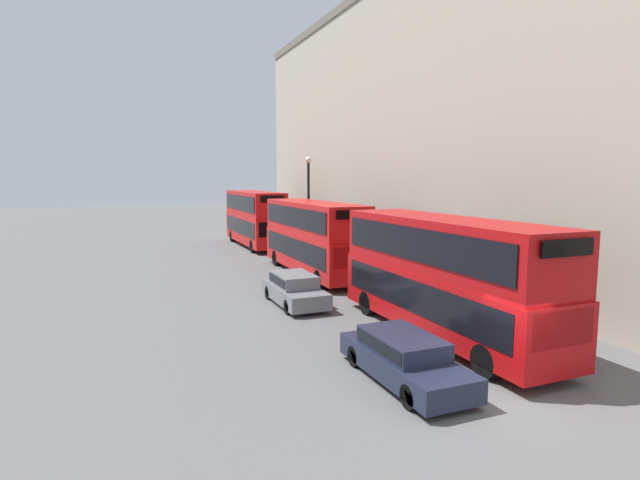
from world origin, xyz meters
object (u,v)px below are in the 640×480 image
at_px(bus_third_in_queue, 255,216).
at_px(car_hatchback, 294,288).
at_px(bus_second_in_queue, 313,235).
at_px(pedestrian, 465,296).
at_px(bus_leading, 444,272).
at_px(car_dark_sedan, 404,356).

xyz_separation_m(bus_third_in_queue, car_hatchback, (-3.40, -19.50, -1.75)).
relative_size(bus_second_in_queue, car_hatchback, 2.40).
xyz_separation_m(bus_second_in_queue, pedestrian, (2.62, -10.57, -1.56)).
bearing_deg(bus_second_in_queue, car_hatchback, -118.59).
height_order(bus_leading, car_hatchback, bus_leading).
distance_m(bus_third_in_queue, pedestrian, 24.04).
xyz_separation_m(bus_leading, car_hatchback, (-3.40, 6.35, -1.63)).
distance_m(bus_second_in_queue, car_dark_sedan, 15.92).
distance_m(bus_second_in_queue, pedestrian, 11.00).
bearing_deg(bus_third_in_queue, car_hatchback, -99.89).
relative_size(car_dark_sedan, pedestrian, 2.73).
height_order(bus_leading, bus_third_in_queue, bus_third_in_queue).
bearing_deg(bus_leading, pedestrian, 37.72).
distance_m(bus_third_in_queue, car_hatchback, 19.88).
relative_size(bus_leading, pedestrian, 5.96).
xyz_separation_m(bus_leading, pedestrian, (2.62, 2.02, -1.56)).
height_order(car_dark_sedan, car_hatchback, car_hatchback).
bearing_deg(car_dark_sedan, bus_leading, 40.19).
xyz_separation_m(bus_third_in_queue, pedestrian, (2.62, -23.83, -1.69)).
xyz_separation_m(bus_second_in_queue, car_hatchback, (-3.40, -6.24, -1.62)).
bearing_deg(car_dark_sedan, bus_second_in_queue, 77.60).
bearing_deg(pedestrian, car_hatchback, 144.28).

